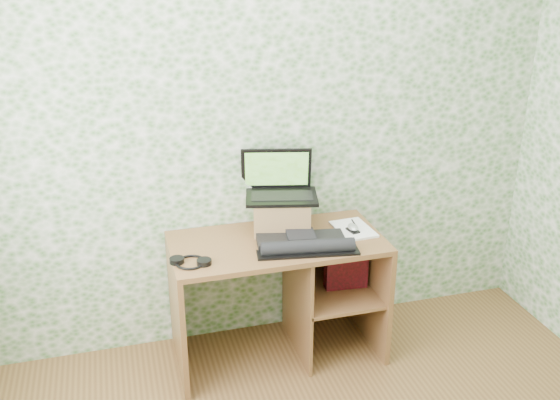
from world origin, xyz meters
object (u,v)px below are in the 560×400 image
object	(u,v)px
desk	(289,278)
riser	(281,214)
keyboard	(304,243)
notepad	(353,229)
laptop	(279,185)

from	to	relation	value
desk	riser	world-z (taller)	riser
desk	keyboard	bearing A→B (deg)	-75.57
desk	notepad	xyz separation A→B (m)	(0.39, -0.01, 0.28)
laptop	keyboard	bearing A→B (deg)	-67.01
riser	laptop	size ratio (longest dim) A/B	0.70
desk	notepad	world-z (taller)	notepad
desk	riser	size ratio (longest dim) A/B	3.73
riser	notepad	bearing A→B (deg)	-17.81
desk	riser	distance (m)	0.38
notepad	desk	bearing A→B (deg)	174.50
riser	laptop	bearing A→B (deg)	90.00
laptop	notepad	distance (m)	0.50
desk	notepad	bearing A→B (deg)	-1.92
riser	keyboard	bearing A→B (deg)	-79.02
riser	notepad	xyz separation A→B (m)	(0.40, -0.13, -0.09)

